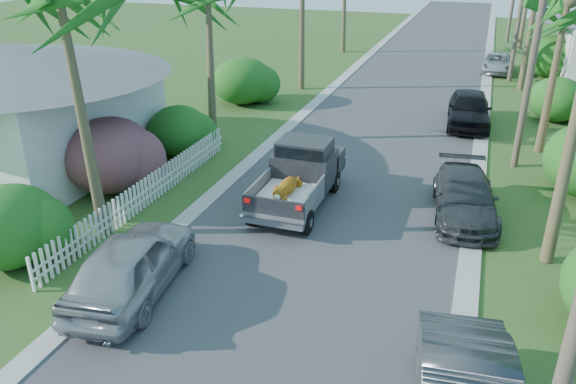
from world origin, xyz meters
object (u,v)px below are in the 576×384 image
at_px(parked_car_rf, 469,109).
at_px(palm_r_b, 568,2).
at_px(pickup_truck, 302,172).
at_px(parked_car_rm, 465,198).
at_px(utility_pole_c, 522,3).
at_px(utility_pole_b, 535,46).
at_px(parked_car_rd, 498,63).
at_px(parked_car_ln, 132,264).
at_px(house_left, 7,111).

distance_m(parked_car_rf, palm_r_b, 6.58).
xyz_separation_m(pickup_truck, parked_car_rm, (5.24, 0.50, -0.35)).
bearing_deg(utility_pole_c, utility_pole_b, -90.00).
distance_m(parked_car_rm, parked_car_rd, 22.60).
distance_m(parked_car_rf, parked_car_ln, 18.42).
distance_m(parked_car_ln, palm_r_b, 18.20).
relative_size(parked_car_rf, utility_pole_b, 0.52).
xyz_separation_m(parked_car_ln, utility_pole_c, (9.20, 27.17, 3.80)).
height_order(pickup_truck, parked_car_rd, pickup_truck).
bearing_deg(utility_pole_c, parked_car_rd, 106.64).
bearing_deg(palm_r_b, pickup_truck, -135.93).
bearing_deg(palm_r_b, parked_car_rm, -110.37).
relative_size(parked_car_rd, utility_pole_b, 0.47).
bearing_deg(house_left, palm_r_b, 22.20).
xyz_separation_m(parked_car_rd, house_left, (-17.87, -23.44, 1.54)).
height_order(parked_car_rf, utility_pole_c, utility_pole_c).
bearing_deg(parked_car_rf, parked_car_ln, -116.37).
xyz_separation_m(parked_car_rd, palm_r_b, (1.73, -15.44, 5.37)).
distance_m(parked_car_rm, utility_pole_c, 20.59).
bearing_deg(palm_r_b, parked_car_rf, 137.11).
relative_size(pickup_truck, utility_pole_b, 0.57).
height_order(parked_car_rd, utility_pole_c, utility_pole_c).
bearing_deg(pickup_truck, palm_r_b, 44.07).
bearing_deg(parked_car_rm, palm_r_b, 62.39).
bearing_deg(parked_car_rf, palm_r_b, -46.25).
height_order(parked_car_rf, parked_car_rd, parked_car_rf).
bearing_deg(parked_car_rm, parked_car_rd, 80.43).
distance_m(parked_car_rm, house_left, 17.03).
distance_m(pickup_truck, parked_car_rm, 5.28).
bearing_deg(parked_car_rf, house_left, -150.34).
xyz_separation_m(parked_car_rf, utility_pole_c, (2.00, 10.21, 3.80)).
bearing_deg(utility_pole_b, house_left, -162.12).
bearing_deg(parked_car_ln, parked_car_rd, -113.51).
distance_m(pickup_truck, parked_car_rd, 23.90).
relative_size(parked_car_rm, utility_pole_c, 0.51).
bearing_deg(parked_car_rm, house_left, 175.67).
xyz_separation_m(pickup_truck, utility_pole_b, (6.90, 5.64, 3.59)).
bearing_deg(pickup_truck, parked_car_rd, 75.05).
bearing_deg(utility_pole_c, parked_car_ln, -108.71).
xyz_separation_m(parked_car_rf, house_left, (-16.60, -10.79, 1.32)).
height_order(pickup_truck, palm_r_b, palm_r_b).
xyz_separation_m(pickup_truck, parked_car_ln, (-2.30, -6.52, -0.21)).
bearing_deg(house_left, parked_car_ln, -33.27).
distance_m(parked_car_rm, parked_car_rf, 9.93).
bearing_deg(parked_car_rd, utility_pole_b, -85.85).
xyz_separation_m(parked_car_rm, utility_pole_c, (1.65, 20.14, 3.94)).
distance_m(pickup_truck, parked_car_rf, 11.52).
relative_size(parked_car_ln, utility_pole_b, 0.52).
distance_m(palm_r_b, utility_pole_c, 13.11).
height_order(parked_car_rm, parked_car_ln, parked_car_ln).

